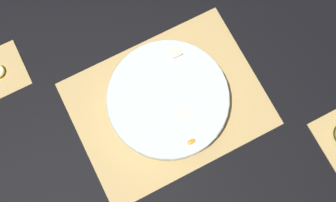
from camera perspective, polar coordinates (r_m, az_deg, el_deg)
ground_plane at (r=1.01m, az=0.00°, el=-0.42°), size 6.00×6.00×0.00m
bamboo_mat_center at (r=1.01m, az=0.00°, el=-0.38°), size 0.48×0.36×0.01m
fruit_salad_bowl at (r=0.97m, az=-0.01°, el=0.13°), size 0.30×0.30×0.07m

